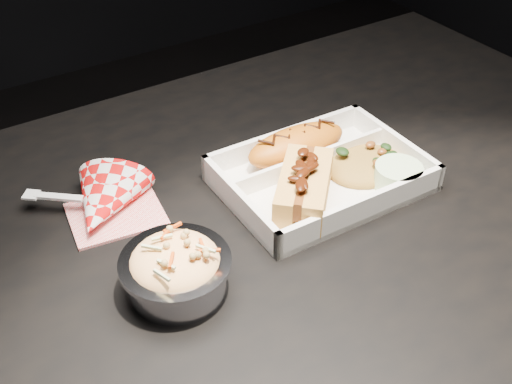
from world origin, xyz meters
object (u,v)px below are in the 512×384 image
Objects in this scene: dining_table at (277,281)px; foil_coleslaw_cup at (176,268)px; fried_pastry at (297,145)px; food_tray at (320,178)px; napkin_fork at (103,203)px; hotdog at (304,185)px.

dining_table is 10.22× the size of foil_coleslaw_cup.
dining_table is 8.19× the size of fried_pastry.
napkin_fork is (-0.26, 0.09, 0.01)m from food_tray.
dining_table is 0.18m from fried_pastry.
foil_coleslaw_cup is at bearing -153.24° from fried_pastry.
napkin_fork is (-0.26, 0.04, -0.01)m from fried_pastry.
foil_coleslaw_cup is (-0.24, -0.07, 0.02)m from food_tray.
food_tray is at bearing 20.12° from napkin_fork.
hotdog is 0.20m from foil_coleslaw_cup.
food_tray is 0.06m from hotdog.
dining_table is at bearing 152.93° from hotdog.
hotdog is at bearing 19.37° from dining_table.
napkin_fork reaches higher than dining_table.
foil_coleslaw_cup is 0.76× the size of napkin_fork.
fried_pastry is 0.09m from hotdog.
dining_table is 0.24m from napkin_fork.
dining_table is at bearing 0.34° from napkin_fork.
fried_pastry reaches higher than dining_table.
food_tray is 1.73× the size of fried_pastry.
fried_pastry is at bearing 31.68° from napkin_fork.
fried_pastry is at bearing 45.89° from dining_table.
napkin_fork is at bearing 96.20° from foil_coleslaw_cup.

